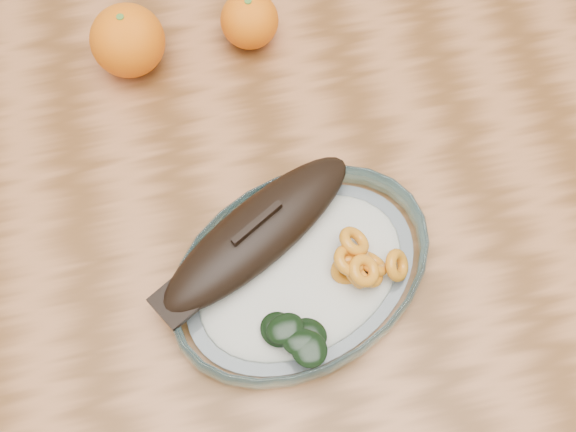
# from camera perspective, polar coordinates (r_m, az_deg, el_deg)

# --- Properties ---
(ground) EXTENTS (3.00, 3.00, 0.00)m
(ground) POSITION_cam_1_polar(r_m,az_deg,el_deg) (1.46, 0.08, -12.42)
(ground) COLOR slate
(ground) RESTS_ON ground
(dining_table) EXTENTS (1.20, 0.80, 0.75)m
(dining_table) POSITION_cam_1_polar(r_m,az_deg,el_deg) (0.83, 0.14, -3.44)
(dining_table) COLOR brown
(dining_table) RESTS_ON ground
(plated_meal) EXTENTS (0.63, 0.63, 0.08)m
(plated_meal) POSITION_cam_1_polar(r_m,az_deg,el_deg) (0.70, 0.89, -4.26)
(plated_meal) COLOR white
(plated_meal) RESTS_ON dining_table
(orange_left) EXTENTS (0.08, 0.08, 0.08)m
(orange_left) POSITION_cam_1_polar(r_m,az_deg,el_deg) (0.83, -12.55, 13.37)
(orange_left) COLOR #F14E04
(orange_left) RESTS_ON dining_table
(orange_right) EXTENTS (0.07, 0.07, 0.07)m
(orange_right) POSITION_cam_1_polar(r_m,az_deg,el_deg) (0.84, -3.07, 15.18)
(orange_right) COLOR #F14E04
(orange_right) RESTS_ON dining_table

